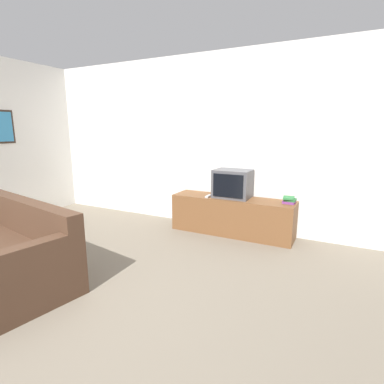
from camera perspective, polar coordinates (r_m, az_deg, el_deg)
The scene contains 6 objects.
ground_plane at distance 2.69m, azimuth -26.45°, elevation -23.46°, with size 14.00×14.00×0.00m, color #756B5B.
wall_back at distance 4.65m, azimuth 3.49°, elevation 9.41°, with size 9.00×0.06×2.60m.
tv_stand at distance 4.40m, azimuth 7.62°, elevation -4.50°, with size 1.76×0.44×0.54m.
television at distance 4.32m, azimuth 7.72°, elevation 1.59°, with size 0.51×0.39×0.40m.
book_stack at distance 4.17m, azimuth 18.04°, elevation -1.47°, with size 0.17×0.19×0.09m.
remote_on_stand at distance 4.34m, azimuth 3.12°, elevation -0.80°, with size 0.05×0.16×0.02m.
Camera 1 is at (1.86, -1.23, 1.51)m, focal length 28.00 mm.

